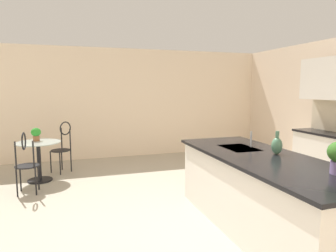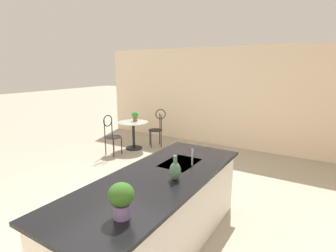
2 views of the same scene
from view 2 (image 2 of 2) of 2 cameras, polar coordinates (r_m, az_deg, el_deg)
ground_plane at (r=4.22m, az=-9.98°, el=-18.46°), size 40.00×40.00×0.00m
wall_left_window at (r=7.38m, az=12.18°, el=6.08°), size 0.12×7.80×2.70m
kitchen_island at (r=3.33m, az=-2.32°, el=-18.21°), size 2.80×1.06×0.92m
bistro_table at (r=7.09m, az=-7.50°, el=-1.44°), size 0.80×0.80×0.74m
chair_near_window at (r=6.63m, az=-12.23°, el=-1.51°), size 0.49×0.40×1.04m
chair_by_island at (r=7.25m, az=-2.34°, el=-0.00°), size 0.54×0.54×1.04m
sink_faucet at (r=3.43m, az=5.28°, el=-6.77°), size 0.02×0.02×0.22m
potted_plant_on_table at (r=7.13m, az=-7.18°, el=2.23°), size 0.18×0.18×0.25m
potted_plant_counter_far at (r=2.31m, az=-10.12°, el=-15.17°), size 0.22×0.22×0.31m
vase_on_counter at (r=3.00m, az=1.56°, el=-9.64°), size 0.13×0.13×0.29m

